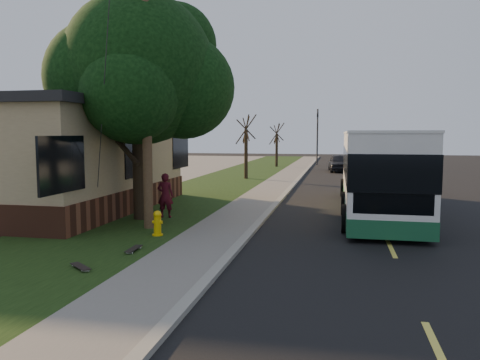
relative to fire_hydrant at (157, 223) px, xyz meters
name	(u,v)px	position (x,y,z in m)	size (l,w,h in m)	color
ground	(244,242)	(2.60, 0.00, -0.43)	(120.00, 120.00, 0.00)	black
road	(368,198)	(6.60, 10.00, -0.43)	(8.00, 80.00, 0.01)	black
curb	(284,195)	(2.60, 10.00, -0.37)	(0.25, 80.00, 0.12)	gray
sidewalk	(264,195)	(1.60, 10.00, -0.39)	(2.00, 80.00, 0.08)	slate
grass_verge	(197,193)	(-1.90, 10.00, -0.40)	(5.00, 80.00, 0.07)	black
building_lot	(24,189)	(-11.90, 10.00, -0.41)	(15.00, 80.00, 0.04)	slate
fire_hydrant	(157,223)	(0.00, 0.00, 0.00)	(0.32, 0.32, 0.74)	yellow
utility_pole	(146,83)	(-0.71, 0.99, 4.20)	(2.86, 3.21, 9.07)	#473321
leafy_tree	(141,73)	(-1.57, 2.65, 4.73)	(6.30, 6.00, 7.80)	black
bare_tree_near	(246,148)	(-0.90, 18.00, 1.72)	(1.38, 1.21, 4.31)	black
bare_tree_far	(277,146)	(-0.40, 30.00, 1.57)	(1.38, 1.21, 4.03)	black
traffic_signal	(317,133)	(3.10, 34.00, 2.73)	(0.18, 0.22, 5.50)	#2D2D30
transit_bus	(377,169)	(6.65, 6.10, 1.24)	(2.68, 11.62, 3.15)	silver
skateboarder	(165,195)	(-0.85, 2.88, 0.43)	(0.58, 0.38, 1.59)	#460E1A
skateboard_main	(134,249)	(0.10, -1.87, -0.31)	(0.23, 0.79, 0.07)	black
skateboard_spare	(80,267)	(-0.37, -3.60, -0.31)	(0.71, 0.61, 0.07)	black
dumpster	(91,187)	(-5.53, 5.98, 0.30)	(1.84, 1.62, 1.38)	black
distant_car	(339,163)	(5.26, 26.17, 0.28)	(1.68, 4.19, 1.43)	black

